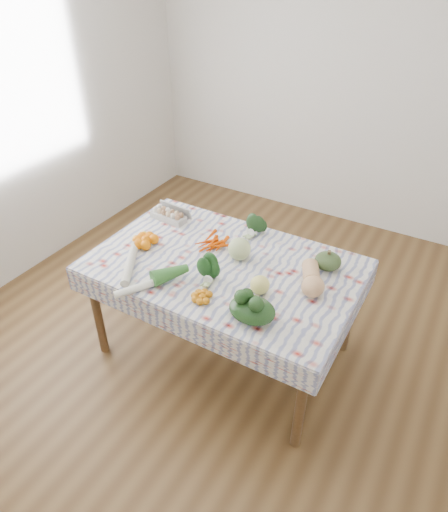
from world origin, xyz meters
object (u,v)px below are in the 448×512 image
(cabbage, at_px, (239,249))
(grapefruit, at_px, (260,285))
(dining_table, at_px, (224,274))
(egg_carton, at_px, (168,216))
(kabocha_squash, at_px, (328,261))
(butternut_squash, at_px, (312,277))

(cabbage, xyz_separation_m, grapefruit, (0.27, -0.24, -0.02))
(dining_table, height_order, cabbage, cabbage)
(egg_carton, height_order, cabbage, cabbage)
(kabocha_squash, xyz_separation_m, butternut_squash, (-0.02, -0.22, 0.01))
(cabbage, height_order, butternut_squash, cabbage)
(egg_carton, xyz_separation_m, kabocha_squash, (1.19, 0.02, 0.02))
(kabocha_squash, relative_size, cabbage, 1.12)
(dining_table, height_order, egg_carton, egg_carton)
(grapefruit, bearing_deg, kabocha_squash, 59.00)
(cabbage, bearing_deg, dining_table, -119.27)
(dining_table, distance_m, kabocha_squash, 0.65)
(egg_carton, height_order, kabocha_squash, kabocha_squash)
(grapefruit, bearing_deg, butternut_squash, 40.97)
(grapefruit, bearing_deg, dining_table, 156.02)
(dining_table, xyz_separation_m, kabocha_squash, (0.58, 0.28, 0.14))
(kabocha_squash, bearing_deg, cabbage, -160.68)
(dining_table, xyz_separation_m, cabbage, (0.06, 0.10, 0.16))
(dining_table, height_order, grapefruit, grapefruit)
(cabbage, distance_m, grapefruit, 0.36)
(kabocha_squash, height_order, cabbage, cabbage)
(dining_table, distance_m, cabbage, 0.19)
(kabocha_squash, relative_size, butternut_squash, 0.57)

